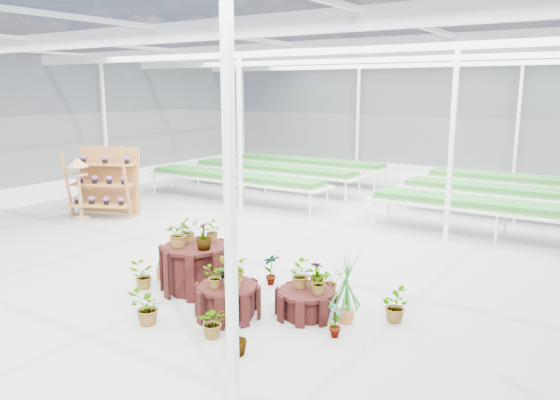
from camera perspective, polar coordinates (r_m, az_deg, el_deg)
The scene contains 10 objects.
ground_plane at distance 11.17m, azimuth -4.33°, elevation -6.76°, with size 24.00×24.00×0.00m, color gray.
greenhouse_shell at distance 10.68m, azimuth -4.51°, elevation 4.78°, with size 18.00×24.00×4.50m, color white, non-canonical shape.
steel_frame at distance 10.68m, azimuth -4.51°, elevation 4.78°, with size 18.00×24.00×4.50m, color silver, non-canonical shape.
nursery_benches at distance 17.16m, azimuth 10.46°, elevation 1.03°, with size 16.00×7.00×0.84m, color silver, non-canonical shape.
plinth_tall at distance 9.79m, azimuth -8.80°, elevation -7.01°, with size 1.21×1.21×0.82m, color black.
plinth_mid at distance 8.68m, azimuth -5.47°, elevation -10.46°, with size 0.99×0.99×0.52m, color black.
plinth_low at distance 8.70m, azimuth 2.73°, elevation -10.71°, with size 0.94×0.94×0.42m, color black.
shelf_rack at distance 15.86m, azimuth -18.02°, elevation 1.76°, with size 1.81×0.96×1.91m, color brown, non-canonical shape.
bird_table at distance 15.70m, azimuth -20.24°, elevation 1.12°, with size 0.41×0.41×1.70m, color #A1724C, non-canonical shape.
nursery_plants at distance 9.02m, azimuth -3.97°, elevation -7.81°, with size 4.88×3.15×1.34m.
Camera 1 is at (6.50, -8.38, 3.51)m, focal length 35.00 mm.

